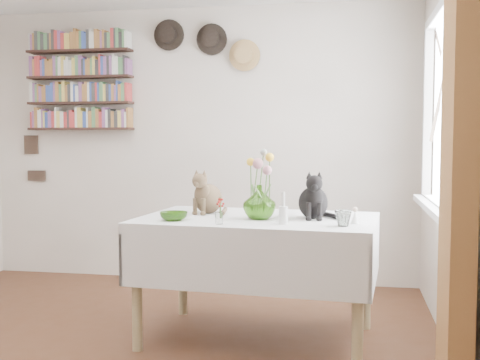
% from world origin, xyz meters
% --- Properties ---
extents(room, '(4.08, 4.58, 2.58)m').
position_xyz_m(room, '(0.00, 0.00, 1.25)').
color(room, brown).
rests_on(room, ground).
extents(window, '(0.12, 1.52, 1.32)m').
position_xyz_m(window, '(1.97, 0.80, 1.40)').
color(window, white).
rests_on(window, room).
extents(curtain, '(0.12, 0.38, 2.10)m').
position_xyz_m(curtain, '(1.90, -0.12, 1.15)').
color(curtain, brown).
rests_on(curtain, room).
extents(dining_table, '(1.57, 1.08, 0.80)m').
position_xyz_m(dining_table, '(0.81, 0.68, 0.61)').
color(dining_table, white).
rests_on(dining_table, room).
extents(tabby_cat, '(0.27, 0.31, 0.31)m').
position_xyz_m(tabby_cat, '(0.44, 0.84, 0.96)').
color(tabby_cat, olive).
rests_on(tabby_cat, dining_table).
extents(black_cat, '(0.23, 0.28, 0.31)m').
position_xyz_m(black_cat, '(1.16, 0.70, 0.96)').
color(black_cat, black).
rests_on(black_cat, dining_table).
extents(flower_vase, '(0.23, 0.23, 0.22)m').
position_xyz_m(flower_vase, '(0.83, 0.60, 0.91)').
color(flower_vase, '#6AAB34').
rests_on(flower_vase, dining_table).
extents(green_bowl, '(0.22, 0.22, 0.05)m').
position_xyz_m(green_bowl, '(0.32, 0.43, 0.83)').
color(green_bowl, '#6AAB34').
rests_on(green_bowl, dining_table).
extents(drinking_glass, '(0.12, 0.12, 0.09)m').
position_xyz_m(drinking_glass, '(1.35, 0.38, 0.85)').
color(drinking_glass, white).
rests_on(drinking_glass, dining_table).
extents(candlestick, '(0.05, 0.05, 0.19)m').
position_xyz_m(candlestick, '(1.00, 0.40, 0.87)').
color(candlestick, white).
rests_on(candlestick, dining_table).
extents(berry_jar, '(0.05, 0.05, 0.18)m').
position_xyz_m(berry_jar, '(0.63, 0.33, 0.88)').
color(berry_jar, white).
rests_on(berry_jar, dining_table).
extents(porcelain_figurine, '(0.05, 0.05, 0.10)m').
position_xyz_m(porcelain_figurine, '(1.42, 0.51, 0.85)').
color(porcelain_figurine, white).
rests_on(porcelain_figurine, dining_table).
extents(flower_bouquet, '(0.17, 0.12, 0.39)m').
position_xyz_m(flower_bouquet, '(0.83, 0.61, 1.15)').
color(flower_bouquet, '#4C7233').
rests_on(flower_bouquet, flower_vase).
extents(bookshelf_unit, '(1.00, 0.16, 0.91)m').
position_xyz_m(bookshelf_unit, '(-1.10, 2.16, 1.84)').
color(bookshelf_unit, '#311D16').
rests_on(bookshelf_unit, room).
extents(wall_hats, '(0.98, 0.09, 0.48)m').
position_xyz_m(wall_hats, '(0.12, 2.19, 2.17)').
color(wall_hats, black).
rests_on(wall_hats, room).
extents(wall_art_plaques, '(0.21, 0.02, 0.44)m').
position_xyz_m(wall_art_plaques, '(-1.63, 2.23, 1.12)').
color(wall_art_plaques, '#38281E').
rests_on(wall_art_plaques, room).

